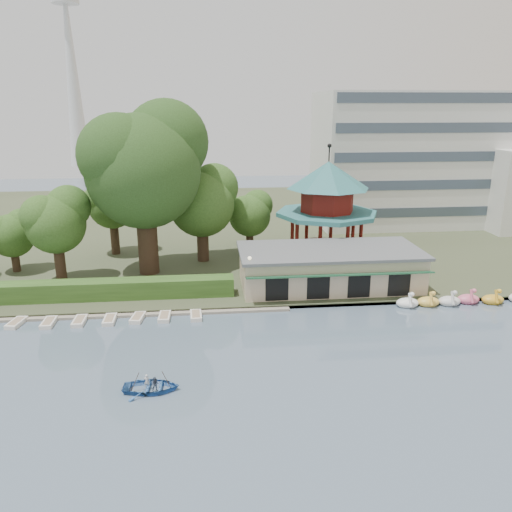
{
  "coord_description": "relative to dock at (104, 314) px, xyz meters",
  "views": [
    {
      "loc": [
        -2.42,
        -25.98,
        18.34
      ],
      "look_at": [
        2.0,
        18.0,
        5.0
      ],
      "focal_mm": 35.0,
      "sensor_mm": 36.0,
      "label": 1
    }
  ],
  "objects": [
    {
      "name": "ground_plane",
      "position": [
        12.0,
        -17.2,
        -0.12
      ],
      "size": [
        220.0,
        220.0,
        0.0
      ],
      "primitive_type": "plane",
      "color": "slate",
      "rests_on": "ground"
    },
    {
      "name": "shore",
      "position": [
        12.0,
        34.8,
        0.08
      ],
      "size": [
        220.0,
        70.0,
        0.4
      ],
      "primitive_type": "cube",
      "color": "#424930",
      "rests_on": "ground"
    },
    {
      "name": "embankment",
      "position": [
        12.0,
        0.1,
        0.03
      ],
      "size": [
        220.0,
        0.6,
        0.3
      ],
      "primitive_type": "cube",
      "color": "gray",
      "rests_on": "ground"
    },
    {
      "name": "dock",
      "position": [
        0.0,
        0.0,
        0.0
      ],
      "size": [
        34.0,
        1.6,
        0.24
      ],
      "primitive_type": "cube",
      "color": "gray",
      "rests_on": "ground"
    },
    {
      "name": "boathouse",
      "position": [
        22.0,
        4.77,
        2.25
      ],
      "size": [
        18.6,
        9.39,
        3.9
      ],
      "color": "#CAB395",
      "rests_on": "shore"
    },
    {
      "name": "pavilion",
      "position": [
        24.0,
        14.8,
        7.36
      ],
      "size": [
        12.4,
        12.4,
        13.5
      ],
      "color": "#CAB395",
      "rests_on": "shore"
    },
    {
      "name": "office_building",
      "position": [
        44.67,
        31.8,
        9.61
      ],
      "size": [
        38.0,
        18.0,
        20.0
      ],
      "color": "silver",
      "rests_on": "shore"
    },
    {
      "name": "broadcast_tower",
      "position": [
        -30.0,
        122.8,
        33.86
      ],
      "size": [
        8.0,
        8.0,
        96.0
      ],
      "color": "silver",
      "rests_on": "ground"
    },
    {
      "name": "hedge",
      "position": [
        -3.0,
        3.3,
        1.18
      ],
      "size": [
        30.0,
        2.0,
        1.8
      ],
      "primitive_type": "cube",
      "color": "#375D22",
      "rests_on": "shore"
    },
    {
      "name": "lamp_post",
      "position": [
        13.5,
        1.8,
        3.22
      ],
      "size": [
        0.36,
        0.36,
        4.28
      ],
      "color": "black",
      "rests_on": "shore"
    },
    {
      "name": "big_tree",
      "position": [
        3.17,
        11.0,
        12.52
      ],
      "size": [
        13.39,
        12.48,
        18.77
      ],
      "color": "#3A281C",
      "rests_on": "shore"
    },
    {
      "name": "small_trees",
      "position": [
        0.46,
        14.16,
        6.66
      ],
      "size": [
        38.87,
        16.11,
        11.52
      ],
      "color": "#3A281C",
      "rests_on": "shore"
    },
    {
      "name": "swan_boats",
      "position": [
        33.76,
        -0.67,
        0.28
      ],
      "size": [
        13.59,
        2.12,
        1.92
      ],
      "color": "white",
      "rests_on": "ground"
    },
    {
      "name": "moored_rowboats",
      "position": [
        -3.35,
        -1.4,
        0.06
      ],
      "size": [
        24.76,
        2.69,
        0.36
      ],
      "color": "white",
      "rests_on": "ground"
    },
    {
      "name": "rowboat_with_passengers",
      "position": [
        5.53,
        -13.19,
        0.42
      ],
      "size": [
        5.44,
        4.03,
        2.01
      ],
      "color": "#3365A7",
      "rests_on": "ground"
    }
  ]
}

